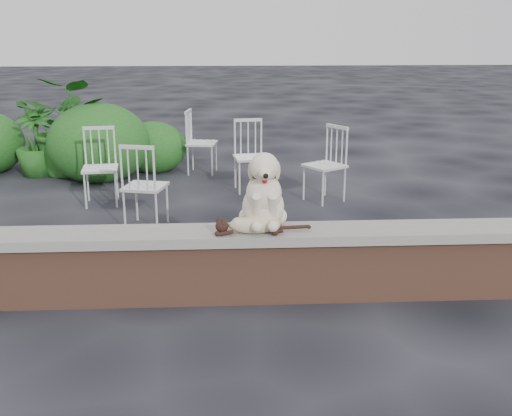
{
  "coord_description": "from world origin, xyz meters",
  "views": [
    {
      "loc": [
        0.32,
        -4.52,
        2.12
      ],
      "look_at": [
        0.57,
        0.2,
        0.7
      ],
      "focal_mm": 42.61,
      "sensor_mm": 36.0,
      "label": 1
    }
  ],
  "objects_px": {
    "chair_b": "(251,156)",
    "cat": "(254,224)",
    "chair_c": "(145,185)",
    "dog": "(263,188)",
    "chair_d": "(325,164)",
    "chair_a": "(100,167)",
    "potted_plant_b": "(35,141)",
    "chair_e": "(202,142)",
    "potted_plant_a": "(69,126)"
  },
  "relations": [
    {
      "from": "chair_d",
      "to": "chair_e",
      "type": "relative_size",
      "value": 1.0
    },
    {
      "from": "chair_b",
      "to": "chair_c",
      "type": "distance_m",
      "value": 1.89
    },
    {
      "from": "chair_d",
      "to": "chair_a",
      "type": "relative_size",
      "value": 1.0
    },
    {
      "from": "cat",
      "to": "potted_plant_a",
      "type": "relative_size",
      "value": 0.61
    },
    {
      "from": "cat",
      "to": "chair_a",
      "type": "xyz_separation_m",
      "value": [
        -1.74,
        2.88,
        -0.19
      ]
    },
    {
      "from": "chair_b",
      "to": "chair_c",
      "type": "relative_size",
      "value": 1.0
    },
    {
      "from": "chair_a",
      "to": "chair_c",
      "type": "bearing_deg",
      "value": -61.11
    },
    {
      "from": "dog",
      "to": "chair_a",
      "type": "bearing_deg",
      "value": 124.0
    },
    {
      "from": "chair_b",
      "to": "chair_d",
      "type": "bearing_deg",
      "value": -38.77
    },
    {
      "from": "chair_b",
      "to": "chair_a",
      "type": "bearing_deg",
      "value": -171.11
    },
    {
      "from": "chair_e",
      "to": "potted_plant_a",
      "type": "height_order",
      "value": "potted_plant_a"
    },
    {
      "from": "chair_c",
      "to": "potted_plant_a",
      "type": "bearing_deg",
      "value": -47.79
    },
    {
      "from": "chair_a",
      "to": "potted_plant_b",
      "type": "xyz_separation_m",
      "value": [
        -1.23,
        1.56,
        0.04
      ]
    },
    {
      "from": "chair_d",
      "to": "potted_plant_b",
      "type": "distance_m",
      "value": 4.29
    },
    {
      "from": "cat",
      "to": "chair_c",
      "type": "bearing_deg",
      "value": 119.07
    },
    {
      "from": "chair_d",
      "to": "chair_e",
      "type": "xyz_separation_m",
      "value": [
        -1.58,
        1.6,
        0.0
      ]
    },
    {
      "from": "chair_b",
      "to": "potted_plant_b",
      "type": "distance_m",
      "value": 3.26
    },
    {
      "from": "chair_d",
      "to": "chair_a",
      "type": "bearing_deg",
      "value": -122.37
    },
    {
      "from": "cat",
      "to": "chair_c",
      "type": "height_order",
      "value": "chair_c"
    },
    {
      "from": "cat",
      "to": "potted_plant_b",
      "type": "xyz_separation_m",
      "value": [
        -2.97,
        4.44,
        -0.14
      ]
    },
    {
      "from": "chair_d",
      "to": "chair_c",
      "type": "xyz_separation_m",
      "value": [
        -2.11,
        -0.91,
        0.0
      ]
    },
    {
      "from": "dog",
      "to": "potted_plant_a",
      "type": "bearing_deg",
      "value": 120.75
    },
    {
      "from": "potted_plant_a",
      "to": "chair_d",
      "type": "bearing_deg",
      "value": -24.98
    },
    {
      "from": "chair_b",
      "to": "potted_plant_a",
      "type": "bearing_deg",
      "value": 149.78
    },
    {
      "from": "chair_a",
      "to": "cat",
      "type": "bearing_deg",
      "value": -65.9
    },
    {
      "from": "chair_d",
      "to": "potted_plant_b",
      "type": "height_order",
      "value": "potted_plant_b"
    },
    {
      "from": "chair_b",
      "to": "cat",
      "type": "bearing_deg",
      "value": -99.68
    },
    {
      "from": "chair_c",
      "to": "potted_plant_b",
      "type": "relative_size",
      "value": 0.92
    },
    {
      "from": "chair_d",
      "to": "chair_b",
      "type": "xyz_separation_m",
      "value": [
        -0.9,
        0.54,
        0.0
      ]
    },
    {
      "from": "chair_b",
      "to": "potted_plant_a",
      "type": "distance_m",
      "value": 2.85
    },
    {
      "from": "chair_d",
      "to": "chair_c",
      "type": "bearing_deg",
      "value": -99.2
    },
    {
      "from": "cat",
      "to": "chair_d",
      "type": "xyz_separation_m",
      "value": [
        1.03,
        2.88,
        -0.19
      ]
    },
    {
      "from": "chair_c",
      "to": "potted_plant_a",
      "type": "xyz_separation_m",
      "value": [
        -1.4,
        2.55,
        0.25
      ]
    },
    {
      "from": "chair_a",
      "to": "chair_e",
      "type": "height_order",
      "value": "same"
    },
    {
      "from": "dog",
      "to": "potted_plant_b",
      "type": "relative_size",
      "value": 0.63
    },
    {
      "from": "potted_plant_a",
      "to": "cat",
      "type": "bearing_deg",
      "value": -61.17
    },
    {
      "from": "chair_d",
      "to": "potted_plant_b",
      "type": "relative_size",
      "value": 0.92
    },
    {
      "from": "chair_a",
      "to": "potted_plant_b",
      "type": "height_order",
      "value": "potted_plant_b"
    },
    {
      "from": "dog",
      "to": "chair_c",
      "type": "xyz_separation_m",
      "value": [
        -1.16,
        1.82,
        -0.43
      ]
    },
    {
      "from": "chair_e",
      "to": "dog",
      "type": "bearing_deg",
      "value": -163.1
    },
    {
      "from": "chair_b",
      "to": "potted_plant_b",
      "type": "height_order",
      "value": "potted_plant_b"
    },
    {
      "from": "chair_c",
      "to": "dog",
      "type": "bearing_deg",
      "value": 135.87
    },
    {
      "from": "chair_d",
      "to": "chair_a",
      "type": "xyz_separation_m",
      "value": [
        -2.76,
        -0.01,
        0.0
      ]
    },
    {
      "from": "dog",
      "to": "chair_a",
      "type": "height_order",
      "value": "dog"
    },
    {
      "from": "potted_plant_b",
      "to": "chair_c",
      "type": "bearing_deg",
      "value": -52.62
    },
    {
      "from": "dog",
      "to": "chair_a",
      "type": "relative_size",
      "value": 0.68
    },
    {
      "from": "chair_e",
      "to": "potted_plant_b",
      "type": "height_order",
      "value": "potted_plant_b"
    },
    {
      "from": "chair_b",
      "to": "chair_a",
      "type": "xyz_separation_m",
      "value": [
        -1.87,
        -0.55,
        0.0
      ]
    },
    {
      "from": "chair_e",
      "to": "potted_plant_a",
      "type": "xyz_separation_m",
      "value": [
        -1.94,
        0.03,
        0.25
      ]
    },
    {
      "from": "potted_plant_b",
      "to": "dog",
      "type": "bearing_deg",
      "value": -54.61
    }
  ]
}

